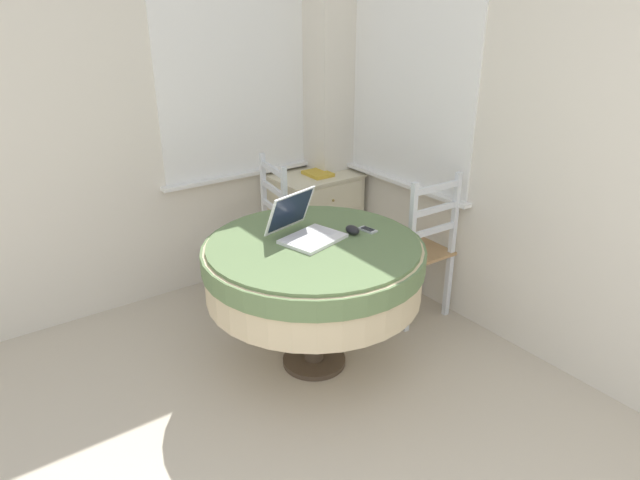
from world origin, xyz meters
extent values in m
cube|color=silver|center=(0.02, 3.41, 1.27)|extent=(4.44, 0.06, 2.55)
cube|color=white|center=(1.41, 3.37, 1.49)|extent=(1.10, 0.01, 1.42)
cube|color=white|center=(1.41, 3.34, 0.77)|extent=(1.18, 0.07, 0.02)
cube|color=white|center=(2.23, 2.55, 1.49)|extent=(0.01, 1.10, 1.42)
cube|color=white|center=(2.20, 2.55, 0.77)|extent=(0.07, 1.18, 0.02)
cube|color=silver|center=(2.10, 3.24, 1.27)|extent=(0.28, 0.28, 2.55)
cylinder|color=#4C3D2D|center=(1.14, 2.09, 0.01)|extent=(0.36, 0.36, 0.03)
cylinder|color=#4C3D2D|center=(1.14, 2.09, 0.38)|extent=(0.11, 0.11, 0.71)
cylinder|color=beige|center=(1.14, 2.09, 0.60)|extent=(1.15, 1.15, 0.28)
cylinder|color=#607A4C|center=(1.14, 2.09, 0.68)|extent=(1.18, 1.18, 0.11)
cylinder|color=#607A4C|center=(1.14, 2.09, 0.75)|extent=(1.12, 1.12, 0.02)
cube|color=white|center=(1.16, 2.11, 0.76)|extent=(0.36, 0.31, 0.02)
cube|color=silver|center=(1.15, 2.13, 0.77)|extent=(0.30, 0.21, 0.00)
cube|color=white|center=(1.12, 2.27, 0.88)|extent=(0.33, 0.17, 0.22)
cube|color=#192338|center=(1.12, 2.26, 0.89)|extent=(0.29, 0.15, 0.19)
ellipsoid|color=black|center=(1.38, 2.06, 0.78)|extent=(0.06, 0.09, 0.05)
cube|color=#B2B7BC|center=(1.48, 2.04, 0.76)|extent=(0.07, 0.11, 0.01)
cube|color=black|center=(1.48, 2.04, 0.77)|extent=(0.05, 0.08, 0.00)
cube|color=#A87F51|center=(1.24, 2.93, 0.44)|extent=(0.44, 0.46, 0.02)
cube|color=silver|center=(1.10, 3.13, 0.22)|extent=(0.04, 0.04, 0.43)
cube|color=silver|center=(1.05, 2.78, 0.22)|extent=(0.04, 0.04, 0.43)
cube|color=silver|center=(1.43, 3.08, 0.22)|extent=(0.04, 0.04, 0.43)
cube|color=silver|center=(1.38, 2.73, 0.22)|extent=(0.04, 0.04, 0.43)
cube|color=silver|center=(1.43, 3.08, 0.71)|extent=(0.04, 0.04, 0.52)
cube|color=silver|center=(1.38, 2.73, 0.71)|extent=(0.04, 0.04, 0.52)
cube|color=silver|center=(1.40, 2.91, 0.91)|extent=(0.07, 0.35, 0.04)
cube|color=silver|center=(1.40, 2.91, 0.78)|extent=(0.07, 0.35, 0.04)
cube|color=silver|center=(1.40, 2.91, 0.64)|extent=(0.07, 0.35, 0.04)
cube|color=#A87F51|center=(1.99, 2.19, 0.44)|extent=(0.42, 0.39, 0.02)
cube|color=silver|center=(2.17, 2.35, 0.22)|extent=(0.03, 0.03, 0.43)
cube|color=silver|center=(1.82, 2.36, 0.22)|extent=(0.03, 0.03, 0.43)
cube|color=silver|center=(2.16, 2.02, 0.22)|extent=(0.03, 0.03, 0.43)
cube|color=silver|center=(1.81, 2.03, 0.22)|extent=(0.03, 0.03, 0.43)
cube|color=silver|center=(2.16, 2.02, 0.71)|extent=(0.03, 0.03, 0.52)
cube|color=silver|center=(1.81, 2.03, 0.71)|extent=(0.03, 0.03, 0.52)
cube|color=silver|center=(1.98, 2.02, 0.91)|extent=(0.35, 0.03, 0.04)
cube|color=silver|center=(1.98, 2.02, 0.78)|extent=(0.35, 0.03, 0.04)
cube|color=silver|center=(1.98, 2.02, 0.64)|extent=(0.35, 0.03, 0.04)
cube|color=beige|center=(1.90, 3.13, 0.36)|extent=(0.60, 0.42, 0.72)
cube|color=beige|center=(1.90, 3.13, 0.73)|extent=(0.62, 0.44, 0.02)
cube|color=beige|center=(1.90, 2.92, 0.60)|extent=(0.53, 0.01, 0.20)
sphere|color=olive|center=(1.90, 2.91, 0.60)|extent=(0.02, 0.02, 0.02)
cube|color=beige|center=(1.90, 2.92, 0.36)|extent=(0.53, 0.01, 0.20)
sphere|color=olive|center=(1.90, 2.91, 0.36)|extent=(0.02, 0.02, 0.02)
cube|color=beige|center=(1.90, 2.92, 0.12)|extent=(0.53, 0.01, 0.20)
sphere|color=olive|center=(1.90, 2.91, 0.12)|extent=(0.02, 0.02, 0.02)
cube|color=gold|center=(1.90, 3.10, 0.75)|extent=(0.16, 0.21, 0.02)
camera|label=1|loc=(-0.43, -0.15, 1.96)|focal=32.00mm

